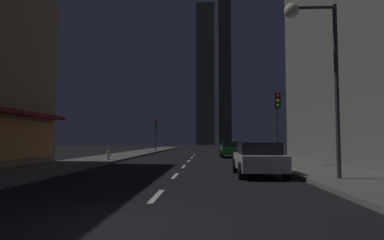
{
  "coord_description": "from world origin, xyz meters",
  "views": [
    {
      "loc": [
        1.39,
        -5.88,
        1.51
      ],
      "look_at": [
        0.0,
        24.37,
        3.43
      ],
      "focal_mm": 30.88,
      "sensor_mm": 36.0,
      "label": 1
    }
  ],
  "objects_px": {
    "traffic_light_near_right": "(277,112)",
    "street_lamp_right": "(313,46)",
    "traffic_light_far_left": "(156,128)",
    "fire_hydrant_far_left": "(108,155)",
    "car_parked_near": "(258,159)",
    "car_parked_far": "(231,149)"
  },
  "relations": [
    {
      "from": "fire_hydrant_far_left",
      "to": "traffic_light_near_right",
      "type": "bearing_deg",
      "value": -22.01
    },
    {
      "from": "car_parked_near",
      "to": "fire_hydrant_far_left",
      "type": "relative_size",
      "value": 6.48
    },
    {
      "from": "car_parked_near",
      "to": "fire_hydrant_far_left",
      "type": "distance_m",
      "value": 13.5
    },
    {
      "from": "fire_hydrant_far_left",
      "to": "street_lamp_right",
      "type": "relative_size",
      "value": 0.1
    },
    {
      "from": "car_parked_near",
      "to": "car_parked_far",
      "type": "xyz_separation_m",
      "value": [
        0.0,
        16.06,
        0.0
      ]
    },
    {
      "from": "traffic_light_far_left",
      "to": "street_lamp_right",
      "type": "bearing_deg",
      "value": -70.88
    },
    {
      "from": "car_parked_near",
      "to": "street_lamp_right",
      "type": "distance_m",
      "value": 5.13
    },
    {
      "from": "fire_hydrant_far_left",
      "to": "traffic_light_near_right",
      "type": "height_order",
      "value": "traffic_light_near_right"
    },
    {
      "from": "car_parked_far",
      "to": "traffic_light_near_right",
      "type": "xyz_separation_m",
      "value": [
        1.9,
        -11.08,
        2.45
      ]
    },
    {
      "from": "traffic_light_near_right",
      "to": "street_lamp_right",
      "type": "distance_m",
      "value": 7.32
    },
    {
      "from": "car_parked_near",
      "to": "car_parked_far",
      "type": "height_order",
      "value": "same"
    },
    {
      "from": "car_parked_near",
      "to": "fire_hydrant_far_left",
      "type": "bearing_deg",
      "value": 134.75
    },
    {
      "from": "car_parked_far",
      "to": "traffic_light_far_left",
      "type": "bearing_deg",
      "value": 124.54
    },
    {
      "from": "car_parked_near",
      "to": "street_lamp_right",
      "type": "relative_size",
      "value": 0.64
    },
    {
      "from": "fire_hydrant_far_left",
      "to": "car_parked_near",
      "type": "bearing_deg",
      "value": -45.25
    },
    {
      "from": "traffic_light_far_left",
      "to": "traffic_light_near_right",
      "type": "bearing_deg",
      "value": -65.64
    },
    {
      "from": "fire_hydrant_far_left",
      "to": "street_lamp_right",
      "type": "bearing_deg",
      "value": -46.01
    },
    {
      "from": "car_parked_far",
      "to": "traffic_light_near_right",
      "type": "relative_size",
      "value": 1.01
    },
    {
      "from": "car_parked_far",
      "to": "traffic_light_far_left",
      "type": "height_order",
      "value": "traffic_light_far_left"
    },
    {
      "from": "traffic_light_far_left",
      "to": "fire_hydrant_far_left",
      "type": "bearing_deg",
      "value": -91.16
    },
    {
      "from": "fire_hydrant_far_left",
      "to": "car_parked_far",
      "type": "bearing_deg",
      "value": 34.26
    },
    {
      "from": "fire_hydrant_far_left",
      "to": "street_lamp_right",
      "type": "xyz_separation_m",
      "value": [
        11.28,
        -11.69,
        4.61
      ]
    }
  ]
}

